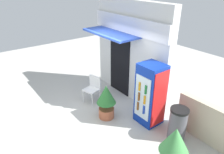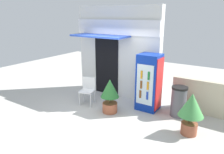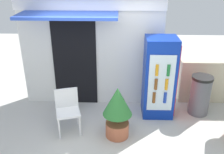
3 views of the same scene
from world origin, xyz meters
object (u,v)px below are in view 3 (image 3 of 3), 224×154
at_px(plastic_chair, 67,107).
at_px(trash_bin, 200,95).
at_px(potted_plant_near_shop, 117,109).
at_px(drink_cooler, 159,78).

xyz_separation_m(plastic_chair, trash_bin, (2.83, 0.72, -0.07)).
distance_m(potted_plant_near_shop, trash_bin, 2.05).
relative_size(plastic_chair, potted_plant_near_shop, 0.84).
bearing_deg(drink_cooler, trash_bin, 2.55).
height_order(potted_plant_near_shop, trash_bin, potted_plant_near_shop).
bearing_deg(drink_cooler, plastic_chair, -160.22).
bearing_deg(drink_cooler, potted_plant_near_shop, -136.31).
distance_m(drink_cooler, plastic_chair, 2.04).
bearing_deg(trash_bin, drink_cooler, -177.45).
bearing_deg(plastic_chair, potted_plant_near_shop, -9.87).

